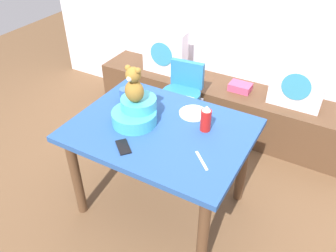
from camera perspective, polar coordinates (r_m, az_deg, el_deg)
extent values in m
plane|color=brown|center=(2.78, -1.04, -12.62)|extent=(8.00, 8.00, 0.00)
cube|color=brown|center=(3.46, 8.94, 3.20)|extent=(2.60, 0.44, 0.46)
cube|color=silver|center=(3.46, -0.50, 12.19)|extent=(0.44, 0.14, 0.44)
cylinder|color=teal|center=(3.41, -1.13, 11.74)|extent=(0.24, 0.01, 0.24)
cube|color=silver|center=(3.10, 20.72, 6.63)|extent=(0.44, 0.14, 0.44)
cylinder|color=teal|center=(3.03, 20.42, 6.05)|extent=(0.24, 0.01, 0.24)
cube|color=#C8446A|center=(3.29, 11.86, 6.32)|extent=(0.20, 0.14, 0.07)
cube|color=#264C8C|center=(2.29, -1.23, -0.69)|extent=(1.17, 0.89, 0.04)
cylinder|color=brown|center=(2.57, -14.93, -8.13)|extent=(0.07, 0.07, 0.70)
cylinder|color=brown|center=(2.17, 5.82, -17.46)|extent=(0.07, 0.07, 0.70)
cylinder|color=brown|center=(2.97, -5.97, 0.02)|extent=(0.07, 0.07, 0.70)
cylinder|color=brown|center=(2.63, 12.28, -6.28)|extent=(0.07, 0.07, 0.70)
cylinder|color=#2672B2|center=(3.04, 2.15, 4.80)|extent=(0.34, 0.34, 0.10)
cube|color=#2672B2|center=(3.07, 3.22, 8.59)|extent=(0.30, 0.08, 0.24)
cube|color=white|center=(2.86, 0.82, 4.19)|extent=(0.32, 0.23, 0.02)
cylinder|color=silver|center=(3.15, -1.40, -0.05)|extent=(0.03, 0.03, 0.46)
cylinder|color=silver|center=(3.04, 3.15, -1.59)|extent=(0.03, 0.03, 0.46)
cylinder|color=silver|center=(3.35, 1.04, 2.42)|extent=(0.03, 0.03, 0.46)
cylinder|color=silver|center=(3.25, 5.38, 1.06)|extent=(0.03, 0.03, 0.46)
cylinder|color=#3CA7BF|center=(2.31, -5.59, 1.45)|extent=(0.30, 0.30, 0.09)
cylinder|color=#3CA7BF|center=(2.30, -4.87, 3.83)|extent=(0.24, 0.24, 0.07)
ellipsoid|color=olive|center=(2.22, -5.59, 5.74)|extent=(0.13, 0.11, 0.15)
sphere|color=olive|center=(2.16, -5.77, 8.42)|extent=(0.10, 0.10, 0.10)
sphere|color=beige|center=(2.13, -6.40, 7.77)|extent=(0.04, 0.04, 0.04)
sphere|color=olive|center=(2.16, -6.66, 9.52)|extent=(0.04, 0.04, 0.04)
sphere|color=olive|center=(2.12, -4.98, 9.10)|extent=(0.04, 0.04, 0.04)
cylinder|color=red|center=(2.23, 6.26, 0.95)|extent=(0.07, 0.07, 0.15)
cone|color=white|center=(2.18, 6.42, 2.93)|extent=(0.06, 0.06, 0.03)
cylinder|color=#335999|center=(2.55, -7.11, 5.18)|extent=(0.08, 0.08, 0.09)
torus|color=#335999|center=(2.52, -6.15, 4.98)|extent=(0.06, 0.01, 0.06)
cylinder|color=white|center=(2.41, 4.22, 2.13)|extent=(0.20, 0.20, 0.01)
cube|color=black|center=(2.13, -7.41, -3.44)|extent=(0.15, 0.15, 0.01)
cube|color=silver|center=(2.03, 5.56, -5.71)|extent=(0.13, 0.13, 0.01)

